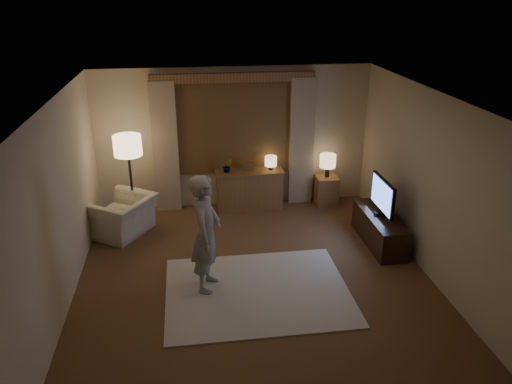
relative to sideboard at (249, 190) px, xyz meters
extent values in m
cube|color=brown|center=(-0.25, -2.50, -0.36)|extent=(5.00, 5.50, 0.02)
cube|color=silver|center=(-0.25, -2.50, 2.26)|extent=(5.00, 5.50, 0.02)
cube|color=beige|center=(-0.25, 0.26, 0.95)|extent=(5.00, 0.02, 2.60)
cube|color=beige|center=(-0.25, -5.26, 0.95)|extent=(5.00, 0.02, 2.60)
cube|color=beige|center=(-2.76, -2.50, 0.95)|extent=(0.02, 5.50, 2.60)
cube|color=beige|center=(2.26, -2.50, 0.95)|extent=(0.02, 5.50, 2.60)
cube|color=black|center=(-0.25, 0.23, 1.20)|extent=(2.00, 0.01, 1.70)
cube|color=brown|center=(-0.25, 0.22, 1.20)|extent=(2.08, 0.04, 1.78)
cube|color=tan|center=(-1.50, 0.15, 0.85)|extent=(0.45, 0.12, 2.40)
cube|color=tan|center=(1.00, 0.15, 0.85)|extent=(0.45, 0.12, 2.40)
cube|color=brown|center=(-0.25, 0.17, 2.07)|extent=(2.90, 0.14, 0.16)
cube|color=beige|center=(-0.26, -2.80, -0.34)|extent=(2.50, 2.00, 0.02)
cube|color=brown|center=(0.00, 0.00, 0.00)|extent=(1.20, 0.40, 0.70)
cube|color=brown|center=(0.00, 0.00, 0.45)|extent=(0.16, 0.02, 0.20)
imported|color=#999999|center=(-0.40, 0.00, 0.50)|extent=(0.16, 0.13, 0.30)
cylinder|color=black|center=(0.40, 0.00, 0.41)|extent=(0.08, 0.08, 0.12)
cylinder|color=#FFD799|center=(0.40, 0.00, 0.56)|extent=(0.22, 0.22, 0.18)
cylinder|color=black|center=(-2.09, -0.39, -0.33)|extent=(0.34, 0.34, 0.03)
cylinder|color=black|center=(-2.09, -0.39, 0.29)|extent=(0.04, 0.04, 1.28)
cylinder|color=#FFD799|center=(-2.09, -0.39, 1.09)|extent=(0.47, 0.47, 0.34)
imported|color=beige|center=(-2.25, -0.75, -0.03)|extent=(1.27, 1.31, 0.65)
cube|color=brown|center=(1.47, -0.05, -0.07)|extent=(0.40, 0.40, 0.56)
cylinder|color=black|center=(1.47, -0.05, 0.31)|extent=(0.08, 0.08, 0.20)
cylinder|color=#FFD799|center=(1.47, -0.05, 0.53)|extent=(0.30, 0.30, 0.24)
cube|color=black|center=(1.90, -1.69, -0.10)|extent=(0.45, 1.40, 0.50)
cube|color=black|center=(1.90, -1.69, 0.18)|extent=(0.21, 0.09, 0.06)
cube|color=black|center=(1.90, -1.69, 0.50)|extent=(0.05, 0.85, 0.52)
cube|color=#5476E6|center=(1.87, -1.69, 0.50)|extent=(0.00, 0.79, 0.47)
imported|color=gray|center=(-0.92, -2.60, 0.50)|extent=(0.54, 0.69, 1.66)
camera|label=1|loc=(-1.10, -8.56, 3.56)|focal=35.00mm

